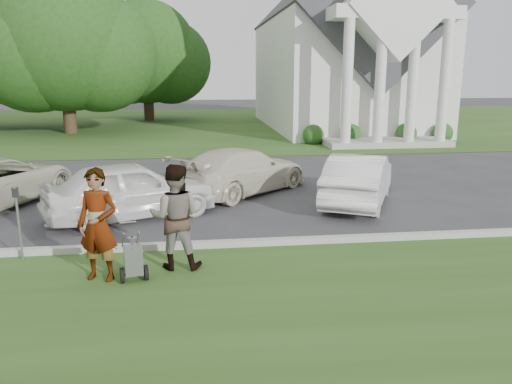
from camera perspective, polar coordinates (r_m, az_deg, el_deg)
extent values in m
plane|color=#333335|center=(10.03, -3.47, -7.39)|extent=(120.00, 120.00, 0.00)
cube|color=#2B4818|center=(7.31, -1.94, -15.71)|extent=(80.00, 7.00, 0.01)
cube|color=#2B4818|center=(36.54, -6.16, 7.79)|extent=(80.00, 30.00, 0.01)
cube|color=#9E9E93|center=(10.52, -3.67, -5.95)|extent=(80.00, 0.18, 0.15)
cube|color=white|center=(34.70, 9.22, 13.18)|extent=(9.00, 16.00, 7.00)
cube|color=#38383D|center=(34.87, 9.45, 18.94)|extent=(9.19, 17.00, 9.19)
cube|color=#9E9E93|center=(26.20, 14.51, 5.54)|extent=(6.20, 2.60, 0.30)
cylinder|color=white|center=(24.24, 10.37, 11.91)|extent=(0.50, 0.50, 6.00)
cylinder|color=white|center=(24.76, 13.99, 11.76)|extent=(0.50, 0.50, 6.00)
cylinder|color=white|center=(25.37, 17.44, 11.58)|extent=(0.50, 0.50, 6.00)
cylinder|color=white|center=(26.06, 20.71, 11.37)|extent=(0.50, 0.50, 6.00)
cube|color=white|center=(25.93, 15.51, 19.05)|extent=(6.20, 2.00, 0.60)
cube|color=white|center=(25.97, 15.56, 19.70)|extent=(5.09, 2.20, 5.09)
sphere|color=#1E4C19|center=(25.97, 6.56, 6.48)|extent=(1.10, 1.10, 1.10)
sphere|color=#1E4C19|center=(26.50, 10.80, 6.47)|extent=(1.10, 1.10, 1.10)
sphere|color=#1E4C19|center=(27.56, 16.79, 6.40)|extent=(1.10, 1.10, 1.10)
sphere|color=#1E4C19|center=(28.42, 20.51, 6.32)|extent=(1.10, 1.10, 1.10)
cylinder|color=#332316|center=(32.30, -20.59, 9.13)|extent=(0.76, 0.76, 3.20)
sphere|color=#214515|center=(32.30, -21.18, 16.04)|extent=(8.40, 8.40, 8.40)
sphere|color=#214515|center=(32.17, -17.55, 14.83)|extent=(6.89, 6.89, 6.89)
sphere|color=#214515|center=(32.41, -24.19, 14.65)|extent=(7.22, 7.22, 7.22)
sphere|color=#214515|center=(36.52, -26.06, 14.73)|extent=(7.54, 7.54, 7.54)
cylinder|color=#332316|center=(39.57, -12.18, 10.17)|extent=(0.76, 0.76, 3.00)
sphere|color=#214515|center=(39.54, -12.45, 15.37)|extent=(7.60, 7.60, 7.60)
sphere|color=#214515|center=(39.71, -9.82, 14.37)|extent=(6.23, 6.23, 6.23)
sphere|color=#214515|center=(39.39, -14.72, 14.42)|extent=(6.54, 6.54, 6.54)
cylinder|color=black|center=(9.09, -15.04, -9.19)|extent=(0.12, 0.29, 0.28)
cylinder|color=black|center=(9.12, -12.45, -8.96)|extent=(0.12, 0.29, 0.28)
cylinder|color=#2D2D33|center=(9.10, -13.75, -9.08)|extent=(0.46, 0.13, 0.03)
cube|color=gray|center=(9.01, -13.84, -7.58)|extent=(0.35, 0.31, 0.51)
cone|color=gray|center=(8.89, -13.96, -5.53)|extent=(0.19, 0.19, 0.15)
cylinder|color=#2D2D33|center=(8.87, -13.98, -5.08)|extent=(0.04, 0.04, 0.06)
cylinder|color=gray|center=(9.34, -14.98, -5.38)|extent=(0.17, 0.67, 0.49)
cylinder|color=gray|center=(9.36, -13.39, -5.25)|extent=(0.17, 0.67, 0.49)
cylinder|color=gray|center=(9.60, -14.44, -3.37)|extent=(0.30, 0.09, 0.03)
imported|color=#999999|center=(9.05, -17.60, -3.70)|extent=(0.84, 0.68, 1.99)
imported|color=#999999|center=(9.28, -9.23, -2.90)|extent=(1.04, 0.85, 1.96)
cylinder|color=gray|center=(10.65, -25.42, -3.83)|extent=(0.05, 0.05, 1.28)
cube|color=#2D2D33|center=(10.47, -25.82, -0.02)|extent=(0.11, 0.07, 0.19)
cylinder|color=gray|center=(10.46, -25.87, 0.50)|extent=(0.10, 0.10, 0.03)
imported|color=white|center=(12.85, -14.11, 0.28)|extent=(4.60, 3.31, 1.46)
imported|color=beige|center=(15.11, -1.67, 2.47)|extent=(4.78, 4.65, 1.38)
imported|color=silver|center=(14.18, 11.64, 1.50)|extent=(3.18, 4.46, 1.40)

